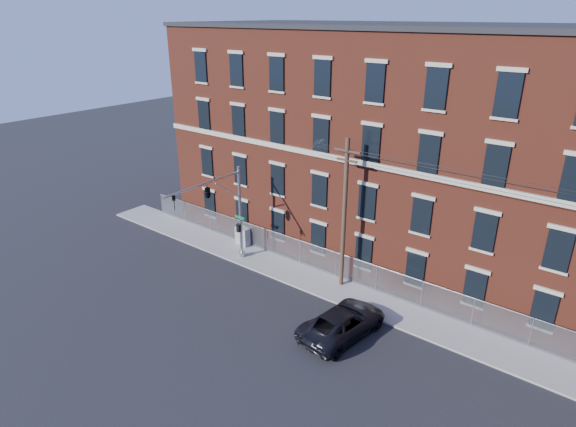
% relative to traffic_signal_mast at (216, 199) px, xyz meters
% --- Properties ---
extents(ground, '(140.00, 140.00, 0.00)m').
position_rel_traffic_signal_mast_xyz_m(ground, '(6.00, -2.18, -5.39)').
color(ground, black).
rests_on(ground, ground).
extents(sidewalk, '(65.00, 3.00, 0.12)m').
position_rel_traffic_signal_mast_xyz_m(sidewalk, '(18.00, 2.82, -5.33)').
color(sidewalk, gray).
rests_on(sidewalk, ground).
extents(mill_building, '(55.30, 14.32, 16.30)m').
position_rel_traffic_signal_mast_xyz_m(mill_building, '(18.00, 11.75, 2.76)').
color(mill_building, maroon).
rests_on(mill_building, ground).
extents(chain_link_fence, '(59.06, 0.06, 1.85)m').
position_rel_traffic_signal_mast_xyz_m(chain_link_fence, '(18.00, 4.12, -4.33)').
color(chain_link_fence, '#A5A8AD').
rests_on(chain_link_fence, ground).
extents(traffic_signal_mast, '(0.90, 6.75, 7.00)m').
position_rel_traffic_signal_mast_xyz_m(traffic_signal_mast, '(0.00, 0.00, 0.00)').
color(traffic_signal_mast, '#9EA0A5').
rests_on(traffic_signal_mast, ground).
extents(utility_pole_near, '(1.80, 0.28, 10.00)m').
position_rel_traffic_signal_mast_xyz_m(utility_pole_near, '(8.00, 3.42, -0.05)').
color(utility_pole_near, '#412D20').
rests_on(utility_pole_near, ground).
extents(pickup_truck, '(3.35, 6.01, 1.59)m').
position_rel_traffic_signal_mast_xyz_m(pickup_truck, '(10.88, -1.04, -4.59)').
color(pickup_truck, black).
rests_on(pickup_truck, ground).
extents(utility_cabinet, '(1.19, 0.66, 1.44)m').
position_rel_traffic_signal_mast_xyz_m(utility_cabinet, '(-1.30, 3.82, -4.55)').
color(utility_cabinet, gray).
rests_on(utility_cabinet, sidewalk).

